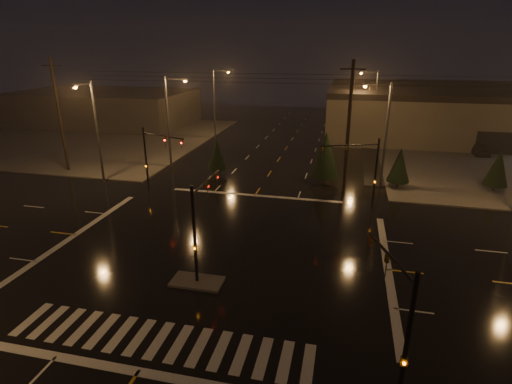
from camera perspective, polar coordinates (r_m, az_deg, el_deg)
ground at (r=27.41m, az=-5.40°, el=-8.34°), size 140.00×140.00×0.00m
sidewalk_nw at (r=66.26m, az=-22.46°, el=7.25°), size 36.00×36.00×0.12m
median_island at (r=24.14m, az=-8.40°, el=-12.54°), size 3.00×1.60×0.15m
crosswalk at (r=20.52m, az=-13.66°, el=-19.87°), size 15.00×2.60×0.01m
stop_bar_near at (r=19.23m, az=-16.47°, el=-23.41°), size 16.00×0.50×0.01m
stop_bar_far at (r=37.07m, az=-0.15°, el=-0.47°), size 16.00×0.50×0.01m
commercial_block at (r=78.37m, az=-20.81°, el=11.27°), size 30.00×18.00×5.60m
signal_mast_median at (r=23.18m, az=-8.04°, el=-3.65°), size 0.25×4.59×6.00m
signal_mast_ne at (r=34.27m, az=15.20°, el=3.75°), size 4.84×1.86×6.00m
signal_mast_nw at (r=38.37m, az=-14.48°, el=5.52°), size 4.84×1.86×6.00m
signal_mast_se at (r=16.21m, az=19.69°, el=-16.19°), size 1.55×3.87×6.00m
streetlight_1 at (r=45.62m, az=-12.15°, el=10.52°), size 2.77×0.32×10.00m
streetlight_2 at (r=60.36m, az=-5.74°, el=13.08°), size 2.77×0.32×10.00m
streetlight_3 at (r=39.63m, az=17.71°, el=8.64°), size 2.77×0.32×10.00m
streetlight_4 at (r=59.37m, az=16.40°, el=12.27°), size 2.77×0.32×10.00m
streetlight_5 at (r=42.16m, az=-22.07°, el=8.76°), size 0.32×2.77×10.00m
utility_pole_0 at (r=47.90m, az=-26.25°, el=9.77°), size 2.20×0.32×12.00m
utility_pole_1 at (r=37.47m, az=13.07°, el=8.97°), size 2.20×0.32×12.00m
conifer_0 at (r=40.69m, az=19.82°, el=3.69°), size 2.14×2.14×4.05m
conifer_1 at (r=43.52m, az=31.28°, el=2.95°), size 2.15×2.15×4.06m
conifer_3 at (r=42.41m, az=-5.60°, el=5.34°), size 2.07×2.07×3.93m
conifer_4 at (r=40.41m, az=9.88°, el=5.36°), size 2.90×2.90×5.23m
car_parked at (r=58.46m, az=29.23°, el=5.37°), size 2.12×4.49×1.48m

